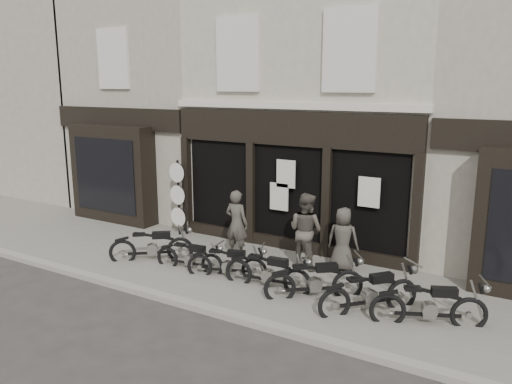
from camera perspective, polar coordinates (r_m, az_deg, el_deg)
The scene contains 17 objects.
ground_plane at distance 11.69m, azimuth -3.11°, elevation -10.95°, with size 90.00×90.00×0.00m, color #2D2B28.
pavement at distance 12.37m, azimuth -0.77°, elevation -9.30°, with size 30.00×4.20×0.12m, color #66625A.
kerb at distance 10.74m, azimuth -6.90°, elevation -12.83°, with size 30.00×0.25×0.13m, color gray.
central_building at distance 16.05m, azimuth 8.76°, elevation 10.23°, with size 7.30×6.22×8.34m.
neighbour_left at distance 19.30m, azimuth -9.36°, elevation 10.40°, with size 5.60×6.73×8.34m.
filler_left at distance 25.36m, azimuth -23.74°, elevation 10.08°, with size 11.00×6.00×8.20m, color #9D9684.
motorcycle_0 at distance 13.33m, azimuth -11.73°, elevation -6.34°, with size 1.82×1.57×1.04m.
motorcycle_1 at distance 12.53m, azimuth -7.52°, elevation -7.66°, with size 1.89×0.52×0.91m.
motorcycle_2 at distance 11.99m, azimuth -3.25°, elevation -8.44°, with size 1.86×0.94×0.93m.
motorcycle_3 at distance 11.35m, azimuth 1.42°, elevation -9.47°, with size 2.12×0.58×1.01m.
motorcycle_4 at distance 10.93m, azimuth 6.79°, elevation -10.37°, with size 1.86×1.53×1.04m.
motorcycle_5 at distance 10.49m, azimuth 12.90°, elevation -11.55°, with size 1.68×1.81×1.06m.
motorcycle_6 at distance 10.26m, azimuth 19.24°, elevation -12.53°, with size 2.06×1.17×1.05m.
man_left at distance 13.11m, azimuth -2.23°, elevation -3.64°, with size 0.65×0.43×1.80m, color #3F3A34.
man_centre at distance 12.40m, azimuth 5.70°, elevation -4.39°, with size 0.92×0.72×1.89m, color #49433B.
man_right at distance 12.40m, azimuth 9.90°, elevation -5.30°, with size 0.77×0.50×1.57m, color #3C3832.
advert_sign_post at distance 15.14m, azimuth -8.88°, elevation -1.02°, with size 0.59×0.38×2.40m.
Camera 1 is at (6.00, -8.92, 4.59)m, focal length 35.00 mm.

